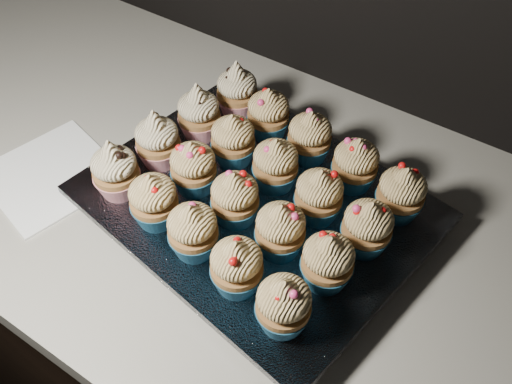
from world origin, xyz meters
TOP-DOWN VIEW (x-y plane):
  - worktop at (0.00, 1.70)m, footprint 2.44×0.64m
  - napkin at (-0.48, 1.58)m, footprint 0.21×0.21m
  - baking_tray at (-0.19, 1.68)m, footprint 0.44×0.37m
  - foil_lining at (-0.19, 1.68)m, footprint 0.48×0.40m
  - cupcake_0 at (-0.35, 1.59)m, footprint 0.06×0.06m
  - cupcake_1 at (-0.28, 1.58)m, footprint 0.06×0.06m
  - cupcake_2 at (-0.21, 1.57)m, footprint 0.06×0.06m
  - cupcake_3 at (-0.13, 1.56)m, footprint 0.06×0.06m
  - cupcake_4 at (-0.06, 1.55)m, footprint 0.06×0.06m
  - cupcake_5 at (-0.34, 1.67)m, footprint 0.06×0.06m
  - cupcake_6 at (-0.27, 1.65)m, footprint 0.06×0.06m
  - cupcake_7 at (-0.20, 1.64)m, footprint 0.06×0.06m
  - cupcake_8 at (-0.12, 1.63)m, footprint 0.06×0.06m
  - cupcake_9 at (-0.05, 1.62)m, footprint 0.06×0.06m
  - cupcake_10 at (-0.33, 1.74)m, footprint 0.06×0.06m
  - cupcake_11 at (-0.26, 1.73)m, footprint 0.06×0.06m
  - cupcake_12 at (-0.18, 1.72)m, footprint 0.06×0.06m
  - cupcake_13 at (-0.11, 1.70)m, footprint 0.06×0.06m
  - cupcake_14 at (-0.04, 1.69)m, footprint 0.06×0.06m
  - cupcake_15 at (-0.31, 1.82)m, footprint 0.06×0.06m
  - cupcake_16 at (-0.25, 1.80)m, footprint 0.06×0.06m
  - cupcake_17 at (-0.17, 1.79)m, footprint 0.06×0.06m
  - cupcake_18 at (-0.10, 1.78)m, footprint 0.06×0.06m
  - cupcake_19 at (-0.02, 1.77)m, footprint 0.06×0.06m

SIDE VIEW (x-z plane):
  - worktop at x=0.00m, z-range 0.86..0.90m
  - napkin at x=-0.48m, z-range 0.90..0.90m
  - baking_tray at x=-0.19m, z-range 0.90..0.92m
  - foil_lining at x=-0.19m, z-range 0.92..0.93m
  - cupcake_1 at x=-0.28m, z-range 0.93..1.01m
  - cupcake_2 at x=-0.21m, z-range 0.93..1.01m
  - cupcake_3 at x=-0.13m, z-range 0.93..1.01m
  - cupcake_4 at x=-0.06m, z-range 0.93..1.01m
  - cupcake_6 at x=-0.27m, z-range 0.93..1.01m
  - cupcake_7 at x=-0.20m, z-range 0.93..1.01m
  - cupcake_8 at x=-0.12m, z-range 0.93..1.01m
  - cupcake_9 at x=-0.05m, z-range 0.93..1.01m
  - cupcake_11 at x=-0.26m, z-range 0.93..1.01m
  - cupcake_12 at x=-0.18m, z-range 0.93..1.01m
  - cupcake_13 at x=-0.11m, z-range 0.93..1.01m
  - cupcake_14 at x=-0.04m, z-range 0.93..1.01m
  - cupcake_16 at x=-0.25m, z-range 0.93..1.01m
  - cupcake_17 at x=-0.17m, z-range 0.93..1.01m
  - cupcake_18 at x=-0.10m, z-range 0.93..1.01m
  - cupcake_19 at x=-0.02m, z-range 0.93..1.01m
  - cupcake_0 at x=-0.35m, z-range 0.93..1.02m
  - cupcake_5 at x=-0.34m, z-range 0.93..1.02m
  - cupcake_10 at x=-0.33m, z-range 0.93..1.02m
  - cupcake_15 at x=-0.31m, z-range 0.93..1.02m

